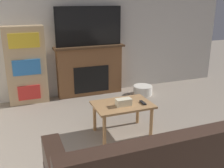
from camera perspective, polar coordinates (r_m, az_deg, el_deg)
The scene contains 8 objects.
wall_back at distance 5.32m, azimuth -6.71°, elevation 11.99°, with size 6.50×0.06×2.70m.
fireplace at distance 5.37m, azimuth -4.84°, elevation 3.01°, with size 1.42×0.28×1.02m.
tv at distance 5.19m, azimuth -5.04°, elevation 12.39°, with size 1.31×0.03×0.75m.
coffee_table at distance 3.80m, azimuth 2.31°, elevation -5.30°, with size 0.84×0.56×0.47m.
tissue_box at distance 3.70m, azimuth 2.55°, elevation -3.96°, with size 0.22×0.12×0.10m.
remote_control at distance 3.80m, azimuth 6.74°, elevation -4.07°, with size 0.04×0.15×0.02m.
bookshelf at distance 5.10m, azimuth -18.19°, elevation 3.83°, with size 0.72×0.29×1.45m.
storage_basket at distance 5.48m, azimuth 6.71°, elevation -1.33°, with size 0.39×0.39×0.19m.
Camera 1 is at (-1.32, -1.00, 1.90)m, focal length 42.00 mm.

